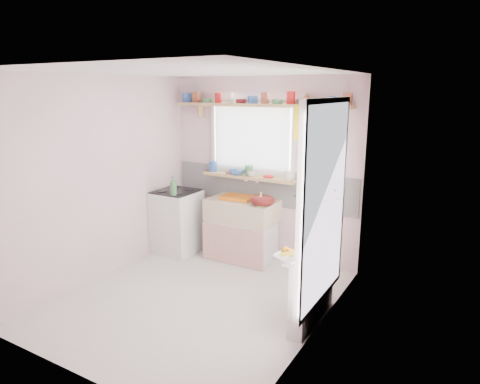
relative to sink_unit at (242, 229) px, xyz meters
The scene contains 19 objects.
room 1.31m from the sink_unit, 28.17° to the right, with size 3.20×3.20×3.20m.
sink_unit is the anchor object (origin of this frame).
cooker 0.98m from the sink_unit, 165.62° to the right, with size 0.58×0.58×0.93m.
radiator_ledge 1.82m from the sink_unit, 37.05° to the right, with size 0.22×0.95×0.78m.
windowsill 0.73m from the sink_unit, 90.00° to the left, with size 1.40×0.22×0.04m, color #DAB16F.
pine_shelf 1.70m from the sink_unit, 49.64° to the left, with size 2.52×0.24×0.04m, color #DAB16F.
shelf_crockery 1.78m from the sink_unit, 49.64° to the left, with size 2.47×0.11×0.12m.
sill_crockery 0.81m from the sink_unit, 90.00° to the left, with size 1.35×0.11×0.12m.
dish_tray 0.45m from the sink_unit, behind, with size 0.42×0.32×0.04m, color orange.
colander 0.63m from the sink_unit, 17.86° to the right, with size 0.32×0.32×0.14m, color #540F0E.
jade_plant 1.66m from the sink_unit, 27.02° to the right, with size 0.54×0.47×0.60m, color #3B702D.
fruit_bowl 2.05m from the sink_unit, 47.68° to the right, with size 0.27×0.27×0.07m, color silver.
herb_pot 2.15m from the sink_unit, 45.26° to the right, with size 0.10×0.07×0.19m, color #2E6327.
soap_bottle_sink 0.66m from the sink_unit, 24.13° to the right, with size 0.09×0.09×0.19m, color #F5FD70.
sill_cup 0.78m from the sink_unit, 61.11° to the left, with size 0.11×0.11×0.09m, color beige.
sill_bowl 0.80m from the sink_unit, 140.90° to the left, with size 0.22×0.22×0.07m, color #3563AE.
shelf_vase 1.97m from the sink_unit, ahead, with size 0.13×0.13×0.14m, color #9A4C2F.
cooker_bottle 1.12m from the sink_unit, 150.42° to the right, with size 0.10×0.10×0.26m, color #3D7A41.
fruit 2.07m from the sink_unit, 47.44° to the right, with size 0.20×0.14×0.10m.
Camera 1 is at (2.66, -3.62, 2.32)m, focal length 32.00 mm.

